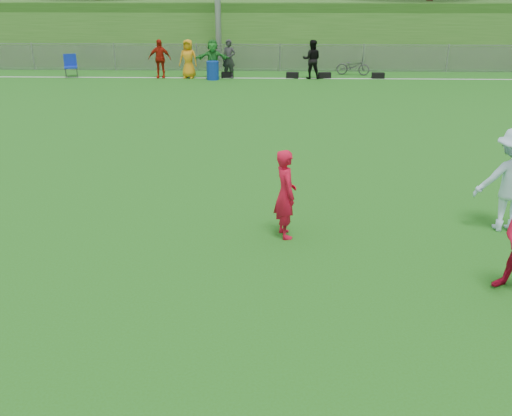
{
  "coord_description": "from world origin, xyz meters",
  "views": [
    {
      "loc": [
        -0.32,
        -8.06,
        4.55
      ],
      "look_at": [
        -0.57,
        0.5,
        0.96
      ],
      "focal_mm": 40.0,
      "sensor_mm": 36.0,
      "label": 1
    }
  ],
  "objects_px": {
    "player_blue": "(511,180)",
    "player_red_left": "(285,194)",
    "recycling_bin": "(213,71)",
    "bicycle": "(353,66)"
  },
  "relations": [
    {
      "from": "recycling_bin",
      "to": "bicycle",
      "type": "xyz_separation_m",
      "value": [
        6.4,
        1.4,
        -0.0
      ]
    },
    {
      "from": "player_blue",
      "to": "player_red_left",
      "type": "bearing_deg",
      "value": 8.63
    },
    {
      "from": "recycling_bin",
      "to": "bicycle",
      "type": "distance_m",
      "value": 6.56
    },
    {
      "from": "player_red_left",
      "to": "recycling_bin",
      "type": "xyz_separation_m",
      "value": [
        -2.93,
        16.11,
        -0.42
      ]
    },
    {
      "from": "player_red_left",
      "to": "player_blue",
      "type": "bearing_deg",
      "value": -100.27
    },
    {
      "from": "recycling_bin",
      "to": "bicycle",
      "type": "height_order",
      "value": "recycling_bin"
    },
    {
      "from": "player_blue",
      "to": "recycling_bin",
      "type": "height_order",
      "value": "player_blue"
    },
    {
      "from": "player_blue",
      "to": "bicycle",
      "type": "xyz_separation_m",
      "value": [
        -0.68,
        17.09,
        -0.58
      ]
    },
    {
      "from": "player_red_left",
      "to": "player_blue",
      "type": "height_order",
      "value": "player_blue"
    },
    {
      "from": "player_red_left",
      "to": "recycling_bin",
      "type": "bearing_deg",
      "value": -5.67
    }
  ]
}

